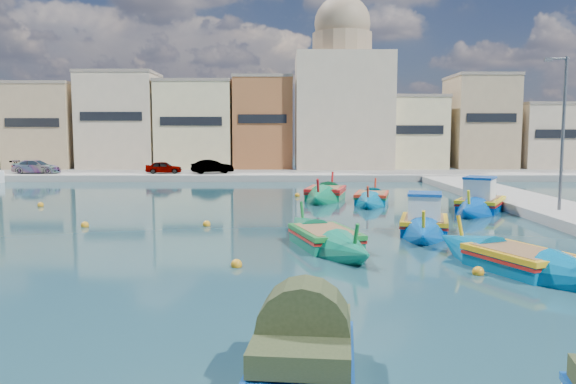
# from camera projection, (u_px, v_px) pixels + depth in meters

# --- Properties ---
(ground) EXTENTS (160.00, 160.00, 0.00)m
(ground) POSITION_uv_depth(u_px,v_px,m) (186.00, 244.00, 21.89)
(ground) COLOR #153841
(ground) RESTS_ON ground
(north_quay) EXTENTS (80.00, 8.00, 0.60)m
(north_quay) POSITION_uv_depth(u_px,v_px,m) (245.00, 175.00, 53.69)
(north_quay) COLOR gray
(north_quay) RESTS_ON ground
(north_townhouses) EXTENTS (83.20, 7.87, 10.19)m
(north_townhouses) POSITION_uv_depth(u_px,v_px,m) (311.00, 127.00, 60.56)
(north_townhouses) COLOR beige
(north_townhouses) RESTS_ON ground
(church_block) EXTENTS (10.00, 10.00, 19.10)m
(church_block) POSITION_uv_depth(u_px,v_px,m) (342.00, 95.00, 60.85)
(church_block) COLOR #C2AE91
(church_block) RESTS_ON ground
(quay_street_lamp) EXTENTS (1.18, 0.16, 8.00)m
(quay_street_lamp) POSITION_uv_depth(u_px,v_px,m) (562.00, 132.00, 27.49)
(quay_street_lamp) COLOR #595B60
(quay_street_lamp) RESTS_ON ground
(parked_cars) EXTENTS (20.52, 2.55, 1.26)m
(parked_cars) POSITION_uv_depth(u_px,v_px,m) (121.00, 167.00, 52.05)
(parked_cars) COLOR #4C1919
(parked_cars) RESTS_ON north_quay
(luzzu_turquoise_cabin) EXTENTS (6.34, 9.08, 2.98)m
(luzzu_turquoise_cabin) POSITION_uv_depth(u_px,v_px,m) (481.00, 204.00, 31.16)
(luzzu_turquoise_cabin) COLOR #0041A4
(luzzu_turquoise_cabin) RESTS_ON ground
(luzzu_blue_cabin) EXTENTS (3.78, 7.96, 2.74)m
(luzzu_blue_cabin) POSITION_uv_depth(u_px,v_px,m) (424.00, 225.00, 24.20)
(luzzu_blue_cabin) COLOR #0049A6
(luzzu_blue_cabin) RESTS_ON ground
(luzzu_cyan_mid) EXTENTS (3.63, 8.09, 2.33)m
(luzzu_cyan_mid) POSITION_uv_depth(u_px,v_px,m) (372.00, 199.00, 34.66)
(luzzu_cyan_mid) COLOR #006896
(luzzu_cyan_mid) RESTS_ON ground
(luzzu_green) EXTENTS (4.08, 8.95, 2.73)m
(luzzu_green) POSITION_uv_depth(u_px,v_px,m) (326.00, 195.00, 36.77)
(luzzu_green) COLOR #0B764A
(luzzu_green) RESTS_ON ground
(luzzu_blue_south) EXTENTS (4.07, 8.58, 2.42)m
(luzzu_blue_south) POSITION_uv_depth(u_px,v_px,m) (325.00, 240.00, 21.25)
(luzzu_blue_south) COLOR #0B7756
(luzzu_blue_south) RESTS_ON ground
(luzzu_cyan_south) EXTENTS (4.83, 7.80, 2.39)m
(luzzu_cyan_south) POSITION_uv_depth(u_px,v_px,m) (519.00, 263.00, 17.48)
(luzzu_cyan_south) COLOR #00659B
(luzzu_cyan_south) RESTS_ON ground
(tender_near) EXTENTS (2.04, 3.32, 1.55)m
(tender_near) POSITION_uv_depth(u_px,v_px,m) (304.00, 356.00, 9.58)
(tender_near) COLOR beige
(tender_near) RESTS_ON ground
(mooring_buoys) EXTENTS (27.32, 21.75, 0.36)m
(mooring_buoys) POSITION_uv_depth(u_px,v_px,m) (256.00, 224.00, 26.11)
(mooring_buoys) COLOR orange
(mooring_buoys) RESTS_ON ground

